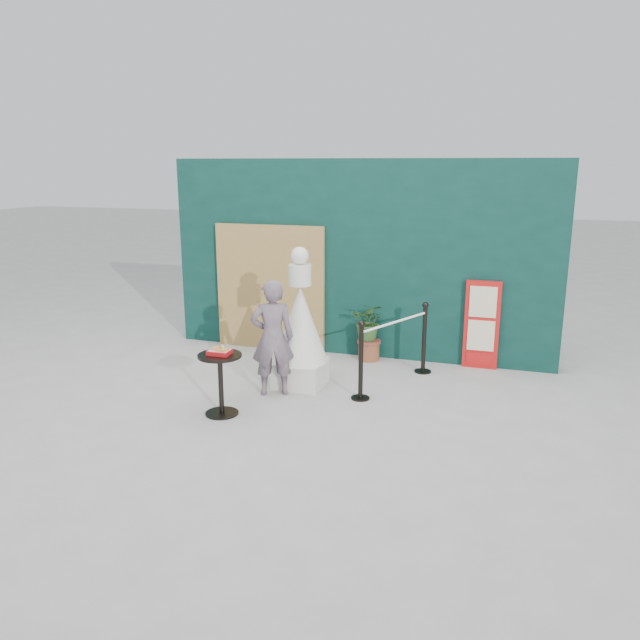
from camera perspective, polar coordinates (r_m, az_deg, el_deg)
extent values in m
plane|color=#ADAAA5|center=(7.15, -3.00, -10.06)|extent=(60.00, 60.00, 0.00)
cube|color=#092C24|center=(9.63, 3.58, 5.59)|extent=(6.00, 0.30, 3.00)
cube|color=tan|center=(9.96, -4.61, 2.94)|extent=(1.80, 0.08, 2.00)
imported|color=slate|center=(8.00, -4.37, -1.63)|extent=(0.66, 0.56, 1.52)
cube|color=red|center=(9.34, 14.57, -0.44)|extent=(0.50, 0.06, 1.30)
cube|color=beige|center=(9.22, 14.69, 1.61)|extent=(0.38, 0.02, 0.45)
cube|color=beige|center=(9.34, 14.50, -1.38)|extent=(0.38, 0.02, 0.45)
cube|color=red|center=(9.44, 14.36, -3.43)|extent=(0.38, 0.02, 0.18)
cube|color=silver|center=(8.47, -1.77, -4.85)|extent=(0.63, 0.63, 0.34)
cone|color=white|center=(8.27, -1.81, -0.33)|extent=(0.74, 0.74, 1.03)
cylinder|color=white|center=(8.14, -1.84, 4.14)|extent=(0.30, 0.30, 0.28)
sphere|color=white|center=(8.10, -1.86, 5.90)|extent=(0.23, 0.23, 0.23)
cylinder|color=black|center=(7.67, -8.95, -8.41)|extent=(0.40, 0.40, 0.02)
cylinder|color=black|center=(7.54, -9.05, -5.95)|extent=(0.06, 0.06, 0.72)
cylinder|color=black|center=(7.42, -9.16, -3.23)|extent=(0.52, 0.52, 0.03)
cube|color=#B61316|center=(7.41, -9.17, -2.94)|extent=(0.26, 0.19, 0.05)
cube|color=red|center=(7.40, -9.18, -2.73)|extent=(0.24, 0.17, 0.00)
cube|color=#D6914E|center=(7.43, -9.43, -2.57)|extent=(0.15, 0.14, 0.02)
cube|color=#D9A34F|center=(7.36, -8.91, -2.70)|extent=(0.13, 0.13, 0.02)
cone|color=yellow|center=(7.43, -8.88, -2.40)|extent=(0.06, 0.06, 0.06)
cylinder|color=brown|center=(9.57, 4.48, -2.87)|extent=(0.32, 0.32, 0.27)
cylinder|color=brown|center=(9.53, 4.50, -1.97)|extent=(0.36, 0.36, 0.04)
imported|color=#2E4F21|center=(9.44, 4.53, -0.12)|extent=(0.53, 0.46, 0.59)
cylinder|color=black|center=(8.06, 3.70, -7.13)|extent=(0.24, 0.24, 0.02)
cylinder|color=black|center=(7.90, 3.75, -3.95)|extent=(0.06, 0.06, 0.96)
sphere|color=black|center=(7.76, 3.81, -0.37)|extent=(0.09, 0.09, 0.09)
cylinder|color=black|center=(9.15, 9.38, -4.65)|extent=(0.24, 0.24, 0.02)
cylinder|color=black|center=(9.01, 9.49, -1.82)|extent=(0.06, 0.06, 0.96)
sphere|color=black|center=(8.89, 9.63, 1.34)|extent=(0.09, 0.09, 0.09)
cylinder|color=white|center=(8.34, 6.90, -0.19)|extent=(0.63, 1.31, 0.03)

